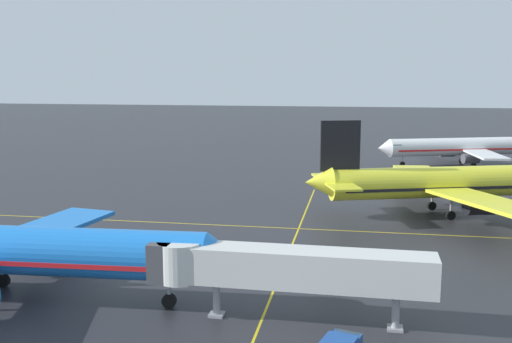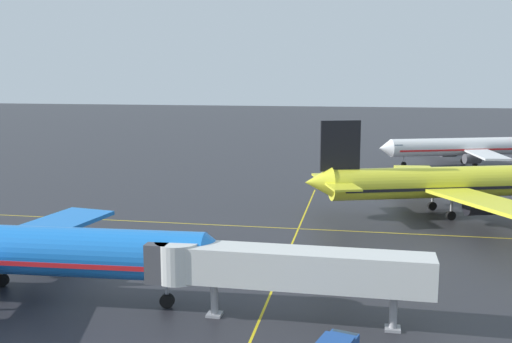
{
  "view_description": "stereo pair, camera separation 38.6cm",
  "coord_description": "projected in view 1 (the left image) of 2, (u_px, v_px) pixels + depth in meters",
  "views": [
    {
      "loc": [
        6.69,
        -29.05,
        17.85
      ],
      "look_at": [
        -5.91,
        42.58,
        5.8
      ],
      "focal_mm": 41.51,
      "sensor_mm": 36.0,
      "label": 1
    },
    {
      "loc": [
        7.07,
        -28.99,
        17.85
      ],
      "look_at": [
        -5.91,
        42.58,
        5.8
      ],
      "focal_mm": 41.51,
      "sensor_mm": 36.0,
      "label": 2
    }
  ],
  "objects": [
    {
      "name": "airliner_second_row",
      "position": [
        454.0,
        182.0,
        75.3
      ],
      "size": [
        38.47,
        32.88,
        12.25
      ],
      "color": "yellow",
      "rests_on": "ground"
    },
    {
      "name": "airliner_third_row",
      "position": [
        462.0,
        147.0,
        116.32
      ],
      "size": [
        33.41,
        28.59,
        10.68
      ],
      "color": "white",
      "rests_on": "ground"
    },
    {
      "name": "taxiway_markings",
      "position": [
        274.0,
        289.0,
        49.64
      ],
      "size": [
        128.04,
        87.37,
        0.01
      ],
      "color": "yellow",
      "rests_on": "ground"
    },
    {
      "name": "jet_bridge",
      "position": [
        270.0,
        267.0,
        42.73
      ],
      "size": [
        20.69,
        3.38,
        5.58
      ],
      "color": "silver",
      "rests_on": "ground"
    }
  ]
}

